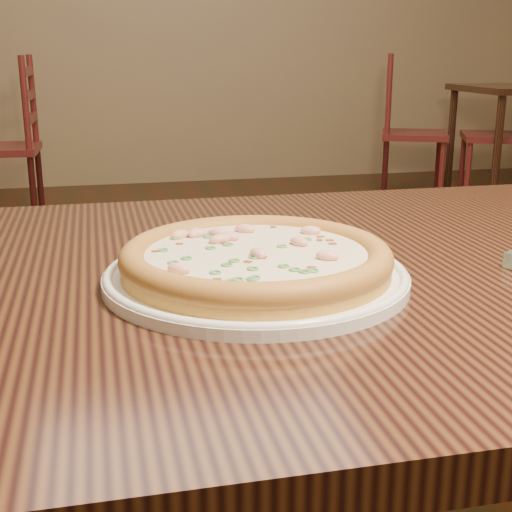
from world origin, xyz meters
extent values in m
cube|color=black|center=(-0.25, -0.15, 0.73)|extent=(1.20, 0.80, 0.04)
cylinder|color=white|center=(-0.37, -0.20, 0.76)|extent=(0.32, 0.32, 0.01)
torus|color=white|center=(-0.37, -0.20, 0.76)|extent=(0.32, 0.32, 0.01)
cylinder|color=gold|center=(-0.37, -0.20, 0.77)|extent=(0.28, 0.28, 0.02)
torus|color=#B4763A|center=(-0.37, -0.20, 0.78)|extent=(0.29, 0.29, 0.03)
cylinder|color=beige|center=(-0.37, -0.20, 0.78)|extent=(0.23, 0.23, 0.00)
ellipsoid|color=#F2B29E|center=(-0.44, -0.13, 0.79)|extent=(0.03, 0.02, 0.01)
ellipsoid|color=#F2B29E|center=(-0.29, -0.14, 0.79)|extent=(0.03, 0.02, 0.01)
ellipsoid|color=#F2B29E|center=(-0.46, -0.25, 0.79)|extent=(0.03, 0.03, 0.01)
ellipsoid|color=#F2B29E|center=(-0.31, -0.24, 0.79)|extent=(0.03, 0.02, 0.01)
ellipsoid|color=#F2B29E|center=(-0.40, -0.16, 0.79)|extent=(0.03, 0.02, 0.01)
ellipsoid|color=#F2B29E|center=(-0.40, -0.13, 0.79)|extent=(0.03, 0.03, 0.01)
ellipsoid|color=#F2B29E|center=(-0.37, -0.12, 0.79)|extent=(0.03, 0.02, 0.01)
ellipsoid|color=#F2B29E|center=(-0.43, -0.12, 0.79)|extent=(0.02, 0.03, 0.01)
ellipsoid|color=#F2B29E|center=(-0.39, -0.15, 0.79)|extent=(0.03, 0.02, 0.01)
ellipsoid|color=#F2B29E|center=(-0.42, -0.12, 0.79)|extent=(0.03, 0.02, 0.01)
ellipsoid|color=#F2B29E|center=(-0.37, -0.22, 0.79)|extent=(0.02, 0.03, 0.01)
ellipsoid|color=#F2B29E|center=(-0.32, -0.18, 0.79)|extent=(0.02, 0.03, 0.01)
cube|color=maroon|center=(-0.47, -0.18, 0.78)|extent=(0.01, 0.01, 0.00)
cube|color=maroon|center=(-0.37, -0.22, 0.78)|extent=(0.01, 0.01, 0.00)
cube|color=maroon|center=(-0.29, -0.16, 0.78)|extent=(0.01, 0.01, 0.00)
cube|color=maroon|center=(-0.33, -0.10, 0.78)|extent=(0.01, 0.01, 0.00)
cube|color=maroon|center=(-0.28, -0.19, 0.78)|extent=(0.01, 0.01, 0.00)
cube|color=maroon|center=(-0.32, -0.18, 0.78)|extent=(0.01, 0.01, 0.00)
cube|color=maroon|center=(-0.40, -0.16, 0.78)|extent=(0.01, 0.01, 0.00)
cube|color=maroon|center=(-0.43, -0.28, 0.78)|extent=(0.01, 0.01, 0.00)
cube|color=maroon|center=(-0.34, -0.28, 0.78)|extent=(0.01, 0.01, 0.00)
cube|color=maroon|center=(-0.33, -0.27, 0.78)|extent=(0.01, 0.01, 0.00)
cube|color=maroon|center=(-0.45, -0.15, 0.78)|extent=(0.01, 0.01, 0.00)
cube|color=maroon|center=(-0.28, -0.18, 0.78)|extent=(0.01, 0.01, 0.00)
cube|color=maroon|center=(-0.29, -0.17, 0.78)|extent=(0.01, 0.01, 0.00)
cube|color=maroon|center=(-0.39, -0.24, 0.78)|extent=(0.01, 0.01, 0.00)
torus|color=#4A8E42|center=(-0.39, -0.29, 0.79)|extent=(0.02, 0.02, 0.00)
torus|color=#4A8E42|center=(-0.31, -0.17, 0.79)|extent=(0.02, 0.02, 0.00)
torus|color=#4A8E42|center=(-0.41, -0.24, 0.79)|extent=(0.01, 0.01, 0.00)
torus|color=#4A8E42|center=(-0.38, -0.13, 0.79)|extent=(0.02, 0.02, 0.00)
torus|color=#4A8E42|center=(-0.45, -0.21, 0.79)|extent=(0.01, 0.01, 0.00)
torus|color=#4A8E42|center=(-0.33, -0.28, 0.79)|extent=(0.02, 0.02, 0.00)
torus|color=#4A8E42|center=(-0.39, -0.15, 0.79)|extent=(0.02, 0.02, 0.00)
torus|color=#4A8E42|center=(-0.39, -0.26, 0.79)|extent=(0.01, 0.01, 0.00)
torus|color=#4A8E42|center=(-0.45, -0.13, 0.79)|extent=(0.01, 0.01, 0.00)
torus|color=#4A8E42|center=(-0.41, -0.29, 0.79)|extent=(0.02, 0.02, 0.00)
torus|color=#4A8E42|center=(-0.42, -0.18, 0.79)|extent=(0.02, 0.02, 0.00)
torus|color=#4A8E42|center=(-0.41, -0.13, 0.79)|extent=(0.01, 0.01, 0.00)
torus|color=#4A8E42|center=(-0.36, -0.26, 0.79)|extent=(0.02, 0.02, 0.00)
torus|color=#4A8E42|center=(-0.40, -0.17, 0.79)|extent=(0.01, 0.01, 0.00)
torus|color=#4A8E42|center=(-0.46, -0.22, 0.79)|extent=(0.01, 0.01, 0.00)
torus|color=#4A8E42|center=(-0.42, -0.29, 0.79)|extent=(0.02, 0.02, 0.00)
torus|color=#4A8E42|center=(-0.35, -0.27, 0.79)|extent=(0.02, 0.02, 0.00)
torus|color=#4A8E42|center=(-0.40, -0.29, 0.79)|extent=(0.02, 0.02, 0.00)
torus|color=#4A8E42|center=(-0.34, -0.28, 0.79)|extent=(0.02, 0.02, 0.00)
torus|color=#4A8E42|center=(-0.47, -0.17, 0.79)|extent=(0.01, 0.01, 0.00)
torus|color=#4A8E42|center=(-0.43, -0.26, 0.79)|extent=(0.02, 0.02, 0.00)
torus|color=#4A8E42|center=(-0.34, -0.19, 0.79)|extent=(0.01, 0.01, 0.00)
torus|color=#4A8E42|center=(-0.41, -0.11, 0.79)|extent=(0.02, 0.02, 0.00)
torus|color=#4A8E42|center=(-0.38, -0.22, 0.79)|extent=(0.02, 0.02, 0.00)
torus|color=#4A8E42|center=(-0.40, -0.23, 0.79)|extent=(0.01, 0.01, 0.00)
cylinder|color=black|center=(1.91, 3.08, 0.35)|extent=(0.05, 0.05, 0.71)
cylinder|color=black|center=(1.91, 3.68, 0.35)|extent=(0.05, 0.05, 0.71)
cube|color=#4E1E1C|center=(-1.05, 3.40, 0.43)|extent=(0.44, 0.44, 0.04)
cylinder|color=#4E1E1C|center=(-0.87, 3.57, 0.21)|extent=(0.04, 0.04, 0.41)
cylinder|color=#4E1E1C|center=(-0.88, 3.21, 0.21)|extent=(0.04, 0.04, 0.41)
cylinder|color=#4E1E1C|center=(-0.87, 3.57, 0.47)|extent=(0.04, 0.04, 0.95)
cylinder|color=#4E1E1C|center=(-0.88, 3.21, 0.47)|extent=(0.04, 0.04, 0.95)
cube|color=#4E1E1C|center=(-0.87, 3.39, 0.60)|extent=(0.04, 0.36, 0.05)
cube|color=#4E1E1C|center=(-0.87, 3.39, 0.73)|extent=(0.04, 0.36, 0.05)
cube|color=#4E1E1C|center=(-0.87, 3.39, 0.86)|extent=(0.04, 0.36, 0.05)
cube|color=#4E1E1C|center=(1.55, 3.51, 0.43)|extent=(0.55, 0.55, 0.04)
cylinder|color=#4E1E1C|center=(1.65, 3.28, 0.21)|extent=(0.04, 0.04, 0.41)
cylinder|color=#4E1E1C|center=(1.79, 3.61, 0.21)|extent=(0.04, 0.04, 0.41)
cylinder|color=#4E1E1C|center=(1.31, 3.42, 0.21)|extent=(0.04, 0.04, 0.41)
cylinder|color=#4E1E1C|center=(1.45, 3.75, 0.21)|extent=(0.04, 0.04, 0.41)
cylinder|color=#4E1E1C|center=(1.31, 3.42, 0.47)|extent=(0.04, 0.04, 0.95)
cylinder|color=#4E1E1C|center=(1.45, 3.75, 0.47)|extent=(0.04, 0.04, 0.95)
cube|color=#4E1E1C|center=(1.38, 3.58, 0.60)|extent=(0.17, 0.34, 0.05)
cube|color=#4E1E1C|center=(1.38, 3.58, 0.73)|extent=(0.17, 0.34, 0.05)
cube|color=#4E1E1C|center=(1.38, 3.58, 0.86)|extent=(0.17, 0.34, 0.05)
cube|color=#4E1E1C|center=(2.03, 3.30, 0.43)|extent=(0.55, 0.55, 0.04)
cylinder|color=#4E1E1C|center=(1.93, 3.54, 0.21)|extent=(0.04, 0.04, 0.41)
cylinder|color=#4E1E1C|center=(1.79, 3.21, 0.21)|extent=(0.04, 0.04, 0.41)
camera|label=1|loc=(-0.53, -0.90, 0.99)|focal=50.00mm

